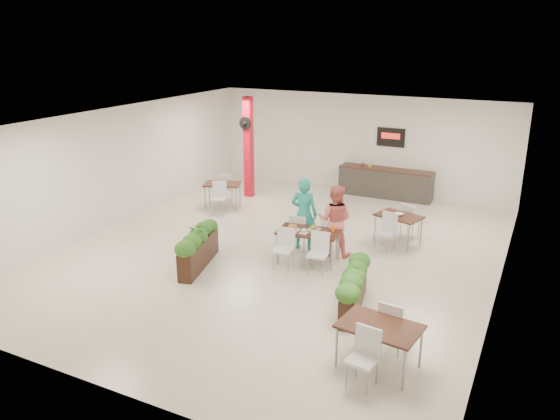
# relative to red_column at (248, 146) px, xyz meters

# --- Properties ---
(ground) EXTENTS (12.00, 12.00, 0.00)m
(ground) POSITION_rel_red_column_xyz_m (3.00, -3.79, -1.64)
(ground) COLOR beige
(ground) RESTS_ON ground
(room_shell) EXTENTS (10.10, 12.10, 3.22)m
(room_shell) POSITION_rel_red_column_xyz_m (3.00, -3.79, 0.36)
(room_shell) COLOR white
(room_shell) RESTS_ON ground
(red_column) EXTENTS (0.40, 0.41, 3.20)m
(red_column) POSITION_rel_red_column_xyz_m (0.00, 0.00, 0.00)
(red_column) COLOR red
(red_column) RESTS_ON ground
(service_counter) EXTENTS (3.00, 0.64, 2.20)m
(service_counter) POSITION_rel_red_column_xyz_m (4.00, 1.86, -1.15)
(service_counter) COLOR #2A2725
(service_counter) RESTS_ON ground
(main_table) EXTENTS (1.49, 1.76, 0.92)m
(main_table) POSITION_rel_red_column_xyz_m (3.85, -4.04, -1.01)
(main_table) COLOR black
(main_table) RESTS_ON ground
(diner_man) EXTENTS (0.71, 0.51, 1.81)m
(diner_man) POSITION_rel_red_column_xyz_m (3.46, -3.39, -0.74)
(diner_man) COLOR teal
(diner_man) RESTS_ON ground
(diner_woman) EXTENTS (0.92, 0.76, 1.74)m
(diner_woman) POSITION_rel_red_column_xyz_m (4.26, -3.39, -0.77)
(diner_woman) COLOR #EE736A
(diner_woman) RESTS_ON ground
(planter_left) EXTENTS (0.81, 1.95, 1.05)m
(planter_left) POSITION_rel_red_column_xyz_m (1.76, -5.42, -1.13)
(planter_left) COLOR black
(planter_left) RESTS_ON ground
(planter_right) EXTENTS (0.66, 1.82, 0.96)m
(planter_right) POSITION_rel_red_column_xyz_m (5.58, -5.80, -1.15)
(planter_right) COLOR black
(planter_right) RESTS_ON ground
(side_table_a) EXTENTS (1.27, 1.66, 0.92)m
(side_table_a) POSITION_rel_red_column_xyz_m (-0.14, -1.39, -1.02)
(side_table_a) COLOR black
(side_table_a) RESTS_ON ground
(side_table_b) EXTENTS (1.25, 1.67, 0.92)m
(side_table_b) POSITION_rel_red_column_xyz_m (5.44, -2.00, -1.02)
(side_table_b) COLOR black
(side_table_b) RESTS_ON ground
(side_table_c) EXTENTS (1.34, 1.66, 0.92)m
(side_table_c) POSITION_rel_red_column_xyz_m (6.57, -7.43, -1.01)
(side_table_c) COLOR black
(side_table_c) RESTS_ON ground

